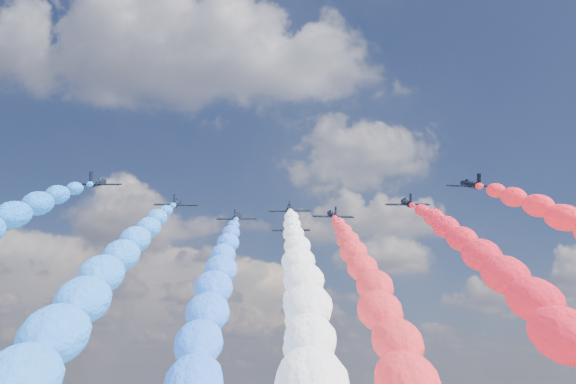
{
  "coord_description": "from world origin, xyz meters",
  "views": [
    {
      "loc": [
        -2.9,
        -120.16,
        63.41
      ],
      "look_at": [
        0.0,
        4.0,
        99.69
      ],
      "focal_mm": 41.52,
      "sensor_mm": 36.0,
      "label": 1
    }
  ],
  "objects": [
    {
      "name": "jet_0",
      "position": [
        -33.76,
        -7.87,
        97.69
      ],
      "size": [
        8.55,
        11.57,
        6.25
      ],
      "primitive_type": null,
      "rotation": [
        0.35,
        0.0,
        -0.01
      ],
      "color": "black"
    },
    {
      "name": "jet_1",
      "position": [
        -21.72,
        5.47,
        97.69
      ],
      "size": [
        8.86,
        11.8,
        6.25
      ],
      "primitive_type": null,
      "rotation": [
        0.35,
        0.0,
        0.04
      ],
      "color": "black"
    },
    {
      "name": "trail_1",
      "position": [
        -21.72,
        -49.11,
        71.45
      ],
      "size": [
        6.74,
        106.9,
        55.9
      ],
      "primitive_type": null,
      "color": "blue"
    },
    {
      "name": "jet_2",
      "position": [
        -10.45,
        16.3,
        97.69
      ],
      "size": [
        9.03,
        11.91,
        6.25
      ],
      "primitive_type": null,
      "rotation": [
        0.35,
        0.0,
        -0.05
      ],
      "color": "black"
    },
    {
      "name": "trail_2",
      "position": [
        -10.45,
        -38.29,
        71.45
      ],
      "size": [
        6.74,
        106.9,
        55.9
      ],
      "primitive_type": null,
      "color": "blue"
    },
    {
      "name": "jet_3",
      "position": [
        0.46,
        9.56,
        97.69
      ],
      "size": [
        8.98,
        11.88,
        6.25
      ],
      "primitive_type": null,
      "rotation": [
        0.35,
        0.0,
        -0.05
      ],
      "color": "black"
    },
    {
      "name": "trail_3",
      "position": [
        0.46,
        -45.03,
        71.45
      ],
      "size": [
        6.74,
        106.9,
        55.9
      ],
      "primitive_type": null,
      "color": "white"
    },
    {
      "name": "jet_4",
      "position": [
        1.23,
        26.83,
        97.69
      ],
      "size": [
        8.9,
        11.83,
        6.25
      ],
      "primitive_type": null,
      "rotation": [
        0.35,
        0.0,
        -0.04
      ],
      "color": "black"
    },
    {
      "name": "trail_4",
      "position": [
        1.23,
        -27.76,
        71.45
      ],
      "size": [
        6.74,
        106.9,
        55.9
      ],
      "primitive_type": null,
      "color": "white"
    },
    {
      "name": "jet_5",
      "position": [
        9.54,
        14.14,
        97.69
      ],
      "size": [
        9.18,
        12.02,
        6.25
      ],
      "primitive_type": null,
      "rotation": [
        0.35,
        0.0,
        0.06
      ],
      "color": "black"
    },
    {
      "name": "trail_5",
      "position": [
        9.54,
        -40.45,
        71.45
      ],
      "size": [
        6.74,
        106.9,
        55.9
      ],
      "primitive_type": null,
      "color": "red"
    },
    {
      "name": "jet_6",
      "position": [
        23.2,
        4.24,
        97.69
      ],
      "size": [
        8.79,
        11.75,
        6.25
      ],
      "primitive_type": null,
      "rotation": [
        0.35,
        0.0,
        -0.03
      ],
      "color": "black"
    },
    {
      "name": "trail_6",
      "position": [
        23.2,
        -50.35,
        71.45
      ],
      "size": [
        6.74,
        106.9,
        55.9
      ],
      "primitive_type": null,
      "color": "red"
    },
    {
      "name": "jet_7",
      "position": [
        32.11,
        -8.36,
        97.69
      ],
      "size": [
        9.01,
        11.9,
        6.25
      ],
      "primitive_type": null,
      "rotation": [
        0.35,
        0.0,
        0.05
      ],
      "color": "black"
    }
  ]
}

